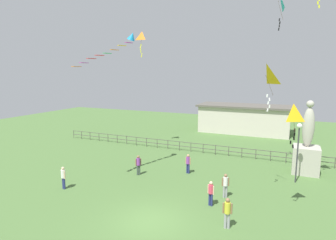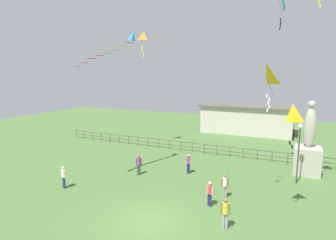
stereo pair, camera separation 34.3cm
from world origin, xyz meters
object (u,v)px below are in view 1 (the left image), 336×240
(lamppost, at_px, (298,140))
(kite_0, at_px, (293,115))
(person_5, at_px, (188,162))
(person_0, at_px, (225,184))
(streamer_kite, at_px, (128,39))
(statue_monument, at_px, (306,152))
(person_3, at_px, (211,192))
(kite_3, at_px, (266,77))
(person_1, at_px, (63,176))
(person_2, at_px, (138,164))
(person_4, at_px, (227,211))
(kite_4, at_px, (278,2))
(kite_5, at_px, (142,38))

(lamppost, height_order, kite_0, kite_0)
(lamppost, height_order, person_5, lamppost)
(person_0, relative_size, streamer_kite, 0.30)
(statue_monument, relative_size, person_3, 3.79)
(person_5, xyz_separation_m, streamer_kite, (-4.19, -1.89, 9.54))
(kite_3, bearing_deg, person_1, -162.55)
(person_0, xyz_separation_m, person_2, (-7.17, 1.32, -0.00))
(person_4, height_order, kite_4, kite_4)
(kite_3, bearing_deg, kite_0, -45.14)
(kite_3, relative_size, streamer_kite, 0.54)
(person_1, xyz_separation_m, person_5, (6.80, 6.42, -0.01))
(lamppost, distance_m, person_2, 12.02)
(kite_3, distance_m, streamer_kite, 10.33)
(person_0, bearing_deg, kite_0, -13.21)
(lamppost, xyz_separation_m, person_5, (-7.88, -1.41, -2.31))
(person_0, bearing_deg, lamppost, 48.39)
(person_0, height_order, person_1, person_0)
(person_3, bearing_deg, kite_5, 135.42)
(person_0, bearing_deg, kite_5, 141.52)
(kite_5, distance_m, streamer_kite, 7.69)
(person_1, xyz_separation_m, kite_0, (14.21, 2.30, 4.82))
(kite_0, bearing_deg, statue_monument, 81.81)
(person_0, relative_size, person_3, 1.03)
(statue_monument, bearing_deg, lamppost, -105.14)
(kite_3, distance_m, kite_5, 15.31)
(person_1, height_order, streamer_kite, streamer_kite)
(person_0, bearing_deg, person_2, 169.59)
(person_2, height_order, kite_3, kite_3)
(person_2, distance_m, streamer_kite, 9.56)
(lamppost, xyz_separation_m, kite_0, (-0.47, -5.53, 2.52))
(lamppost, xyz_separation_m, person_0, (-4.15, -4.67, -2.29))
(person_1, xyz_separation_m, kite_4, (12.70, 8.79, 12.12))
(kite_0, height_order, streamer_kite, streamer_kite)
(kite_0, bearing_deg, person_4, -134.82)
(person_0, bearing_deg, kite_4, 68.97)
(kite_4, bearing_deg, kite_3, -91.49)
(lamppost, height_order, person_4, lamppost)
(person_0, xyz_separation_m, kite_0, (3.67, -0.86, 4.81))
(kite_0, distance_m, kite_3, 3.06)
(streamer_kite, bearing_deg, person_0, -9.78)
(statue_monument, bearing_deg, person_4, -109.83)
(person_1, relative_size, kite_3, 0.56)
(person_4, bearing_deg, person_5, 124.01)
(person_5, relative_size, kite_5, 0.63)
(statue_monument, xyz_separation_m, person_2, (-12.01, -5.92, -0.77))
(lamppost, xyz_separation_m, person_3, (-4.69, -6.16, -2.32))
(statue_monument, xyz_separation_m, person_5, (-8.57, -3.97, -0.79))
(person_0, distance_m, person_2, 7.29)
(person_5, bearing_deg, kite_0, -29.09)
(person_2, xyz_separation_m, person_3, (6.63, -2.81, -0.03))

